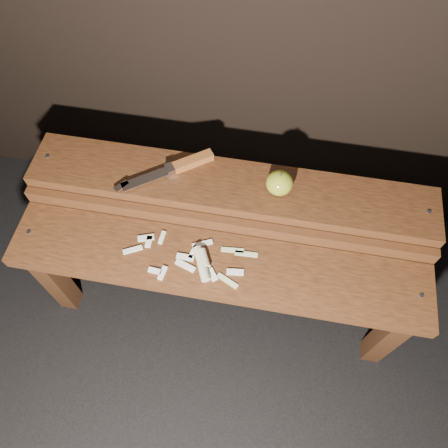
% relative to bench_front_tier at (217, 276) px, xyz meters
% --- Properties ---
extents(ground, '(60.00, 60.00, 0.00)m').
position_rel_bench_front_tier_xyz_m(ground, '(0.00, 0.06, -0.35)').
color(ground, black).
extents(bench_front_tier, '(1.20, 0.20, 0.42)m').
position_rel_bench_front_tier_xyz_m(bench_front_tier, '(0.00, 0.00, 0.00)').
color(bench_front_tier, '#351B0D').
rests_on(bench_front_tier, ground).
extents(bench_rear_tier, '(1.20, 0.21, 0.50)m').
position_rel_bench_front_tier_xyz_m(bench_rear_tier, '(0.00, 0.23, 0.06)').
color(bench_rear_tier, '#351B0D').
rests_on(bench_rear_tier, ground).
extents(apple, '(0.08, 0.08, 0.08)m').
position_rel_bench_front_tier_xyz_m(apple, '(0.14, 0.23, 0.18)').
color(apple, olive).
rests_on(apple, bench_rear_tier).
extents(knife, '(0.26, 0.19, 0.03)m').
position_rel_bench_front_tier_xyz_m(knife, '(-0.15, 0.26, 0.16)').
color(knife, brown).
rests_on(knife, bench_rear_tier).
extents(apple_scraps, '(0.38, 0.15, 0.03)m').
position_rel_bench_front_tier_xyz_m(apple_scraps, '(-0.06, 0.00, 0.08)').
color(apple_scraps, beige).
rests_on(apple_scraps, bench_front_tier).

